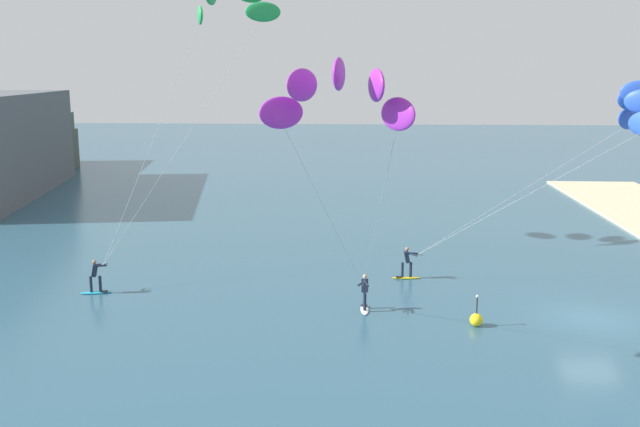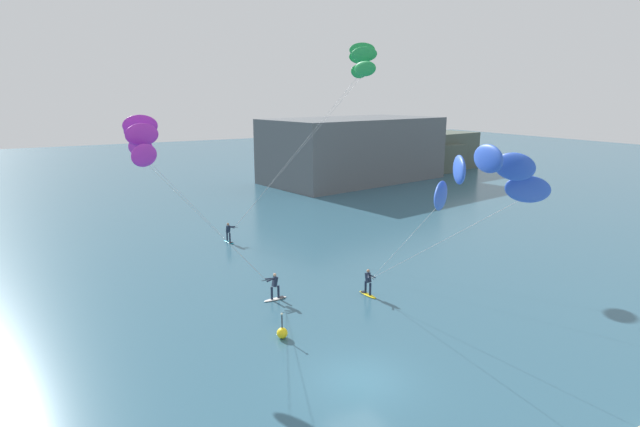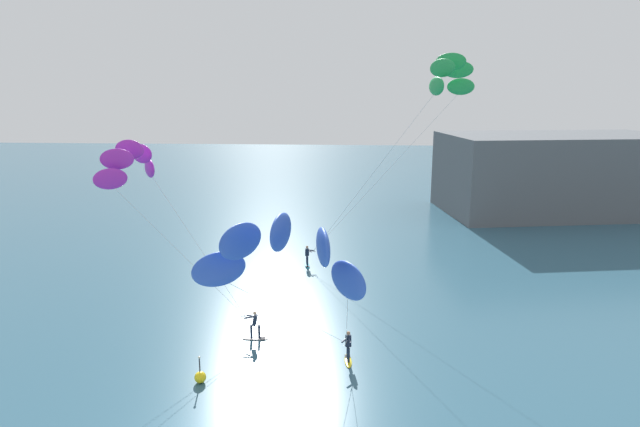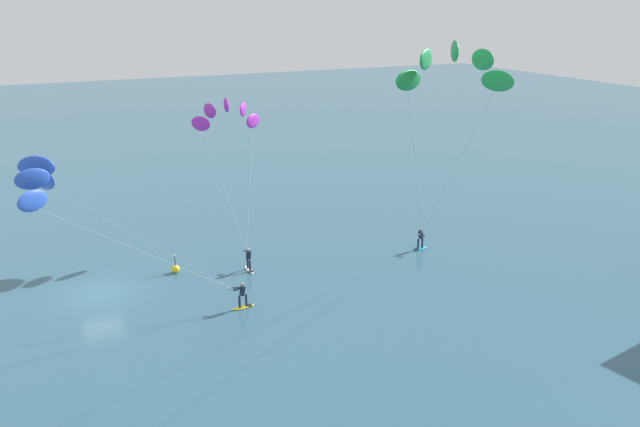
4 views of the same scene
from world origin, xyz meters
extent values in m
plane|color=#2D566B|center=(0.00, 0.00, 0.00)|extent=(240.00, 240.00, 0.00)
ellipsoid|color=white|center=(0.52, 9.93, 0.04)|extent=(1.51, 0.41, 0.08)
cube|color=black|center=(0.94, 9.95, 0.09)|extent=(0.29, 0.30, 0.02)
cylinder|color=#192338|center=(0.30, 9.93, 0.47)|extent=(0.14, 0.14, 0.78)
cylinder|color=#192338|center=(0.74, 9.94, 0.47)|extent=(0.14, 0.14, 0.78)
cube|color=#192338|center=(0.52, 9.93, 1.16)|extent=(0.33, 0.31, 0.63)
sphere|color=tan|center=(0.52, 9.93, 1.58)|extent=(0.20, 0.20, 0.20)
cylinder|color=black|center=(-0.02, 10.01, 1.31)|extent=(0.55, 0.11, 0.03)
cylinder|color=#192338|center=(0.24, 9.86, 1.34)|extent=(0.61, 0.23, 0.15)
cylinder|color=#192338|center=(0.27, 10.08, 1.34)|extent=(0.57, 0.38, 0.15)
ellipsoid|color=purple|center=(-6.05, 12.86, 9.21)|extent=(1.29, 1.57, 1.10)
ellipsoid|color=purple|center=(-6.15, 12.13, 10.14)|extent=(1.65, 1.15, 1.10)
ellipsoid|color=purple|center=(-6.32, 10.90, 10.50)|extent=(1.75, 0.56, 1.10)
ellipsoid|color=purple|center=(-6.50, 9.66, 10.14)|extent=(1.75, 0.74, 1.10)
ellipsoid|color=purple|center=(-6.60, 8.94, 9.21)|extent=(1.57, 1.29, 1.10)
cylinder|color=#B2B2B7|center=(-3.03, 11.44, 5.11)|extent=(6.04, 2.87, 7.61)
cylinder|color=#B2B2B7|center=(-3.31, 9.47, 5.11)|extent=(6.59, 1.09, 7.61)
ellipsoid|color=#23ADD1|center=(2.24, 22.99, 0.04)|extent=(0.63, 1.54, 0.08)
cube|color=black|center=(2.31, 22.58, 0.09)|extent=(0.33, 0.33, 0.02)
cylinder|color=#192338|center=(2.20, 23.21, 0.47)|extent=(0.14, 0.14, 0.78)
cylinder|color=#192338|center=(2.28, 22.77, 0.47)|extent=(0.14, 0.14, 0.78)
cube|color=#192338|center=(2.24, 22.99, 1.16)|extent=(0.35, 0.37, 0.63)
sphere|color=#9E7051|center=(2.24, 22.99, 1.58)|extent=(0.20, 0.20, 0.20)
cylinder|color=black|center=(2.72, 22.73, 1.31)|extent=(0.50, 0.29, 0.03)
cylinder|color=#192338|center=(2.53, 22.96, 1.34)|extent=(0.61, 0.16, 0.15)
cylinder|color=#192338|center=(2.43, 22.76, 1.34)|extent=(0.45, 0.52, 0.15)
ellipsoid|color=#1E9347|center=(10.74, 15.79, 13.90)|extent=(0.88, 2.01, 1.10)
ellipsoid|color=#1E9347|center=(11.14, 16.55, 14.98)|extent=(1.52, 1.76, 1.10)
ellipsoid|color=#1E9347|center=(11.83, 17.83, 15.40)|extent=(1.92, 1.23, 1.10)
ellipsoid|color=#1E9347|center=(12.52, 19.11, 14.98)|extent=(2.03, 0.52, 1.10)
ellipsoid|color=#1E9347|center=(12.93, 19.86, 13.90)|extent=(2.01, 0.88, 1.10)
cylinder|color=#B2B2B7|center=(6.73, 19.26, 7.45)|extent=(8.04, 6.96, 12.30)
cylinder|color=#B2B2B7|center=(7.82, 21.29, 7.45)|extent=(10.22, 2.89, 12.30)
ellipsoid|color=yellow|center=(5.77, 7.76, 0.04)|extent=(0.50, 1.53, 0.08)
cube|color=black|center=(5.73, 8.17, 0.09)|extent=(0.31, 0.31, 0.02)
cylinder|color=#192338|center=(5.79, 7.54, 0.47)|extent=(0.14, 0.14, 0.78)
cylinder|color=#192338|center=(5.75, 7.98, 0.47)|extent=(0.14, 0.14, 0.78)
cube|color=#192338|center=(5.77, 7.76, 1.16)|extent=(0.33, 0.35, 0.63)
sphere|color=#9E7051|center=(5.77, 7.76, 1.58)|extent=(0.20, 0.20, 0.20)
cylinder|color=black|center=(5.67, 7.22, 1.31)|extent=(0.13, 0.55, 0.03)
cylinder|color=#192338|center=(5.83, 7.47, 1.34)|extent=(0.21, 0.61, 0.15)
cylinder|color=#192338|center=(5.61, 7.51, 1.34)|extent=(0.40, 0.56, 0.15)
ellipsoid|color=blue|center=(1.92, -2.28, 8.35)|extent=(1.61, 1.26, 1.10)
ellipsoid|color=blue|center=(2.65, -2.41, 9.29)|extent=(1.21, 1.64, 1.10)
ellipsoid|color=blue|center=(3.90, -2.64, 9.66)|extent=(0.62, 1.77, 1.10)
ellipsoid|color=blue|center=(5.14, -2.86, 9.29)|extent=(0.68, 1.77, 1.10)
ellipsoid|color=blue|center=(5.87, -2.99, 8.35)|extent=(1.26, 1.61, 1.10)
cylinder|color=#B2B2B7|center=(3.80, 2.47, 4.68)|extent=(3.77, 9.51, 6.75)
cylinder|color=#B2B2B7|center=(5.77, 2.11, 4.68)|extent=(0.21, 10.22, 6.75)
sphere|color=yellow|center=(-1.25, 5.21, 0.28)|extent=(0.56, 0.56, 0.56)
cylinder|color=#262628|center=(-1.25, 5.21, 0.91)|extent=(0.06, 0.06, 0.70)
sphere|color=#F2F2CC|center=(-1.25, 5.21, 1.32)|extent=(0.12, 0.12, 0.12)
camera|label=1|loc=(-30.39, 10.02, 10.54)|focal=40.14mm
camera|label=2|loc=(-11.27, -16.40, 12.04)|focal=28.64mm
camera|label=3|loc=(6.07, -17.63, 13.68)|focal=30.21mm
camera|label=4|loc=(39.21, -2.65, 17.84)|focal=35.34mm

